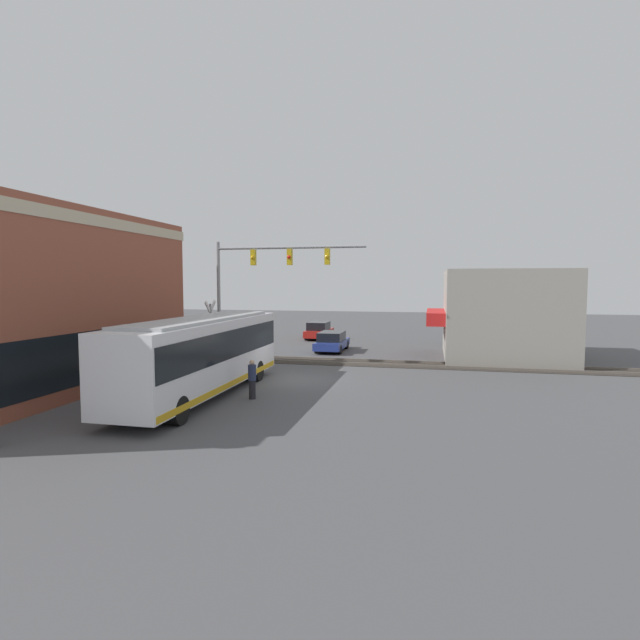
{
  "coord_description": "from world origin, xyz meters",
  "views": [
    {
      "loc": [
        -23.59,
        -6.69,
        4.83
      ],
      "look_at": [
        5.06,
        -0.23,
        2.64
      ],
      "focal_mm": 28.0,
      "sensor_mm": 36.0,
      "label": 1
    }
  ],
  "objects_px": {
    "city_bus": "(202,353)",
    "parked_car_red": "(319,331)",
    "parked_car_blue": "(332,342)",
    "pedestrian_near_bus": "(252,379)",
    "crossing_signal": "(211,326)"
  },
  "relations": [
    {
      "from": "pedestrian_near_bus",
      "to": "parked_car_blue",
      "type": "bearing_deg",
      "value": -1.44
    },
    {
      "from": "crossing_signal",
      "to": "pedestrian_near_bus",
      "type": "bearing_deg",
      "value": -144.94
    },
    {
      "from": "parked_car_blue",
      "to": "crossing_signal",
      "type": "bearing_deg",
      "value": 140.32
    },
    {
      "from": "city_bus",
      "to": "pedestrian_near_bus",
      "type": "xyz_separation_m",
      "value": [
        0.04,
        -2.22,
        -1.03
      ]
    },
    {
      "from": "parked_car_blue",
      "to": "pedestrian_near_bus",
      "type": "height_order",
      "value": "pedestrian_near_bus"
    },
    {
      "from": "crossing_signal",
      "to": "pedestrian_near_bus",
      "type": "height_order",
      "value": "crossing_signal"
    },
    {
      "from": "city_bus",
      "to": "parked_car_blue",
      "type": "distance_m",
      "value": 15.34
    },
    {
      "from": "parked_car_red",
      "to": "city_bus",
      "type": "bearing_deg",
      "value": 180.0
    },
    {
      "from": "parked_car_blue",
      "to": "parked_car_red",
      "type": "xyz_separation_m",
      "value": [
        7.27,
        2.6,
        0.04
      ]
    },
    {
      "from": "city_bus",
      "to": "parked_car_red",
      "type": "distance_m",
      "value": 22.37
    },
    {
      "from": "crossing_signal",
      "to": "parked_car_red",
      "type": "relative_size",
      "value": 0.9
    },
    {
      "from": "parked_car_red",
      "to": "parked_car_blue",
      "type": "bearing_deg",
      "value": -160.31
    },
    {
      "from": "city_bus",
      "to": "crossing_signal",
      "type": "bearing_deg",
      "value": 22.69
    },
    {
      "from": "parked_car_blue",
      "to": "pedestrian_near_bus",
      "type": "bearing_deg",
      "value": 178.56
    },
    {
      "from": "city_bus",
      "to": "parked_car_blue",
      "type": "bearing_deg",
      "value": -9.79
    }
  ]
}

